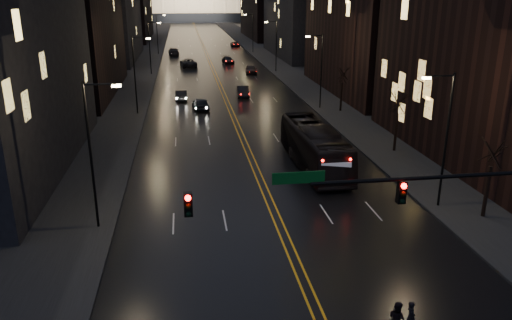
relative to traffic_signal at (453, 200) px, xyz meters
name	(u,v)px	position (x,y,z in m)	size (l,w,h in m)	color
ground	(316,311)	(-5.91, 0.00, -5.10)	(900.00, 900.00, 0.00)	black
road	(201,42)	(-5.91, 130.00, -5.09)	(20.00, 320.00, 0.02)	black
sidewalk_left	(152,42)	(-19.91, 130.00, -5.02)	(8.00, 320.00, 0.16)	black
sidewalk_right	(249,41)	(8.09, 130.00, -5.02)	(8.00, 320.00, 0.16)	black
center_line	(201,41)	(-5.91, 130.00, -5.08)	(0.62, 320.00, 0.01)	orange
building_left_far	(105,11)	(-26.91, 92.00, 4.90)	(12.00, 34.00, 20.00)	black
building_right_near	(511,14)	(15.09, 20.00, 6.90)	(12.00, 26.00, 24.00)	black
building_right_dist	(267,1)	(15.09, 140.00, 5.90)	(12.00, 40.00, 22.00)	black
traffic_signal	(453,200)	(0.00, 0.00, 0.00)	(17.29, 0.45, 7.00)	black
streetlamp_right_near	(444,134)	(4.91, 10.00, -0.02)	(2.13, 0.25, 9.00)	black
streetlamp_left_near	(93,149)	(-16.72, 10.00, -0.02)	(2.13, 0.25, 9.00)	black
streetlamp_right_mid	(320,67)	(4.91, 40.00, -0.02)	(2.13, 0.25, 9.00)	black
streetlamp_left_mid	(136,71)	(-16.72, 40.00, -0.02)	(2.13, 0.25, 9.00)	black
streetlamp_right_far	(275,43)	(4.91, 70.00, -0.02)	(2.13, 0.25, 9.00)	black
streetlamp_left_far	(151,45)	(-16.72, 70.00, -0.02)	(2.13, 0.25, 9.00)	black
streetlamp_right_dist	(252,31)	(4.91, 100.00, -0.02)	(2.13, 0.25, 9.00)	black
streetlamp_left_dist	(158,32)	(-16.72, 100.00, -0.02)	(2.13, 0.25, 9.00)	black
tree_right_near	(493,150)	(7.09, 8.00, -0.58)	(2.40, 2.40, 6.65)	black
tree_right_mid	(398,102)	(7.09, 22.00, -0.58)	(2.40, 2.40, 6.65)	black
tree_right_far	(342,74)	(7.09, 38.00, -0.58)	(2.40, 2.40, 6.65)	black
bus	(314,147)	(-1.10, 19.10, -3.37)	(2.92, 12.47, 3.47)	black
oncoming_car_a	(201,104)	(-9.48, 41.46, -4.35)	(1.79, 4.45, 1.52)	black
oncoming_car_b	(181,95)	(-11.80, 47.51, -4.40)	(1.49, 4.27, 1.41)	black
oncoming_car_c	(188,63)	(-10.39, 78.45, -4.28)	(2.74, 5.94, 1.65)	black
oncoming_car_d	(174,51)	(-13.37, 98.38, -4.30)	(2.24, 5.52, 1.60)	black
receding_car_a	(243,91)	(-3.41, 48.73, -4.36)	(1.56, 4.48, 1.48)	black
receding_car_b	(251,70)	(0.35, 68.13, -4.29)	(1.91, 4.75, 1.62)	black
receding_car_c	(228,60)	(-2.44, 82.24, -4.43)	(1.88, 4.62, 1.34)	black
receding_car_d	(235,44)	(2.42, 114.77, -4.47)	(2.10, 4.56, 1.27)	black
pedestrian_a	(411,317)	(-2.40, -2.00, -4.34)	(0.56, 0.36, 1.52)	black
pedestrian_b	(397,318)	(-3.02, -2.00, -4.32)	(0.76, 0.42, 1.56)	black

